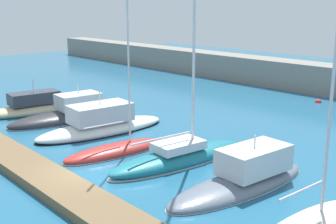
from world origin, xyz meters
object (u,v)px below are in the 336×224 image
Objects in this scene: motorboat_sand_nearest at (35,106)px; motorboat_white_third at (102,124)px; motorboat_slate_sixth at (244,178)px; mooring_buoy_red at (318,102)px; sailboat_teal_fifth at (179,154)px; sailboat_red_fourth at (116,149)px; motorboat_charcoal_second at (70,114)px.

motorboat_white_third reaches higher than motorboat_sand_nearest.
motorboat_slate_sixth reaches higher than mooring_buoy_red.
motorboat_sand_nearest is 0.96× the size of motorboat_slate_sixth.
motorboat_white_third is 0.52× the size of sailboat_teal_fifth.
sailboat_red_fourth is 0.75× the size of sailboat_teal_fifth.
motorboat_sand_nearest is at bearing 95.66° from motorboat_slate_sixth.
motorboat_white_third is 5.01m from sailboat_red_fourth.
motorboat_charcoal_second is 13.04m from sailboat_teal_fifth.
mooring_buoy_red is at bearing -21.12° from motorboat_charcoal_second.
sailboat_teal_fifth is (13.04, -0.17, 0.05)m from motorboat_charcoal_second.
motorboat_white_third is at bearing 71.35° from sailboat_red_fourth.
motorboat_white_third is 17.08× the size of mooring_buoy_red.
motorboat_slate_sixth is 22.29m from mooring_buoy_red.
motorboat_slate_sixth is at bearing -69.48° from mooring_buoy_red.
motorboat_sand_nearest is at bearing -123.04° from mooring_buoy_red.
sailboat_red_fourth is at bearing -108.93° from motorboat_white_third.
motorboat_charcoal_second is 17.78m from motorboat_slate_sixth.
motorboat_slate_sixth is (8.54, 1.93, 0.20)m from sailboat_red_fourth.
sailboat_teal_fifth reaches higher than mooring_buoy_red.
sailboat_red_fourth is 22.81m from mooring_buoy_red.
motorboat_sand_nearest is at bearing 97.22° from sailboat_teal_fifth.
motorboat_white_third is (4.65, -0.03, 0.11)m from motorboat_charcoal_second.
motorboat_sand_nearest is at bearing 107.90° from motorboat_charcoal_second.
sailboat_red_fourth is (13.43, -1.03, -0.26)m from motorboat_sand_nearest.
motorboat_slate_sixth is at bearing -84.72° from sailboat_teal_fifth.
motorboat_slate_sixth is (4.75, 0.07, -0.04)m from sailboat_teal_fifth.
sailboat_red_fourth is at bearing -88.72° from motorboat_sand_nearest.
motorboat_sand_nearest is 0.46× the size of sailboat_teal_fifth.
motorboat_white_third is at bearing -85.82° from motorboat_charcoal_second.
motorboat_slate_sixth is (13.13, -0.07, -0.10)m from motorboat_white_third.
mooring_buoy_red is (14.16, 21.77, -0.53)m from motorboat_sand_nearest.
sailboat_red_fourth is at bearing -97.85° from motorboat_charcoal_second.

